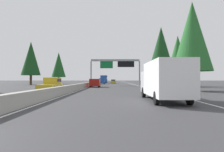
{
  "coord_description": "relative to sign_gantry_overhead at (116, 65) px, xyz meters",
  "views": [
    {
      "loc": [
        -5.04,
        -5.12,
        1.68
      ],
      "look_at": [
        50.18,
        -5.04,
        2.41
      ],
      "focal_mm": 35.01,
      "sensor_mm": 36.0,
      "label": 1
    }
  ],
  "objects": [
    {
      "name": "pickup_mid_right",
      "position": [
        15.67,
        4.35,
        -4.4
      ],
      "size": [
        5.6,
        2.0,
        1.86
      ],
      "color": "#1E4793",
      "rests_on": "ground"
    },
    {
      "name": "shoulder_stripe_right",
      "position": [
        19.66,
        -5.49,
        -5.3
      ],
      "size": [
        160.0,
        0.16,
        0.01
      ],
      "primitive_type": "cube",
      "color": "silver",
      "rests_on": "ground"
    },
    {
      "name": "ground_plane",
      "position": [
        9.66,
        6.03,
        -5.31
      ],
      "size": [
        320.0,
        320.0,
        0.0
      ],
      "primitive_type": "plane",
      "color": "#38383A"
    },
    {
      "name": "conifer_left_mid",
      "position": [
        15.47,
        18.39,
        0.97
      ],
      "size": [
        4.55,
        4.55,
        10.33
      ],
      "color": "#4C3823",
      "rests_on": "ground"
    },
    {
      "name": "box_truck_distant_b",
      "position": [
        -38.72,
        -3.0,
        -3.7
      ],
      "size": [
        8.5,
        2.4,
        2.95
      ],
      "color": "white",
      "rests_on": "ground"
    },
    {
      "name": "minivan_mid_center",
      "position": [
        -10.65,
        4.44,
        -4.36
      ],
      "size": [
        5.0,
        1.95,
        1.69
      ],
      "color": "maroon",
      "rests_on": "ground"
    },
    {
      "name": "conifer_left_near",
      "position": [
        7.64,
        24.51,
        2.28
      ],
      "size": [
        5.5,
        5.5,
        12.49
      ],
      "color": "#4C3823",
      "rests_on": "ground"
    },
    {
      "name": "sedan_near_center",
      "position": [
        26.77,
        0.57,
        -4.63
      ],
      "size": [
        4.4,
        1.8,
        1.47
      ],
      "color": "#AD931E",
      "rests_on": "ground"
    },
    {
      "name": "conifer_right_near",
      "position": [
        -9.8,
        -12.79,
        1.24
      ],
      "size": [
        4.74,
        4.74,
        10.77
      ],
      "color": "#4C3823",
      "rests_on": "ground"
    },
    {
      "name": "bus_near_right",
      "position": [
        36.55,
        4.39,
        -3.59
      ],
      "size": [
        11.5,
        2.55,
        3.1
      ],
      "color": "#1E4793",
      "rests_on": "ground"
    },
    {
      "name": "conifer_right_foreground",
      "position": [
        -24.94,
        -10.28,
        2.33
      ],
      "size": [
        5.53,
        5.53,
        12.56
      ],
      "color": "#4C3823",
      "rests_on": "ground"
    },
    {
      "name": "conifer_right_mid",
      "position": [
        -1.36,
        -11.19,
        3.59
      ],
      "size": [
        6.44,
        6.44,
        14.63
      ],
      "color": "#4C3823",
      "rests_on": "ground"
    },
    {
      "name": "sign_gantry_overhead",
      "position": [
        0.0,
        0.0,
        0.0
      ],
      "size": [
        0.5,
        12.68,
        6.67
      ],
      "color": "gray",
      "rests_on": "ground"
    },
    {
      "name": "median_barrier",
      "position": [
        29.66,
        6.33,
        -4.86
      ],
      "size": [
        180.0,
        0.56,
        0.9
      ],
      "primitive_type": "cube",
      "color": "#9E9B93",
      "rests_on": "ground"
    },
    {
      "name": "shoulder_stripe_median",
      "position": [
        19.66,
        5.78,
        -5.3
      ],
      "size": [
        160.0,
        0.16,
        0.01
      ],
      "primitive_type": "cube",
      "color": "silver",
      "rests_on": "ground"
    },
    {
      "name": "oncoming_near",
      "position": [
        -26.44,
        9.04,
        -4.4
      ],
      "size": [
        5.6,
        2.0,
        1.86
      ],
      "rotation": [
        0.0,
        0.0,
        3.14
      ],
      "color": "#AD931E",
      "rests_on": "ground"
    }
  ]
}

